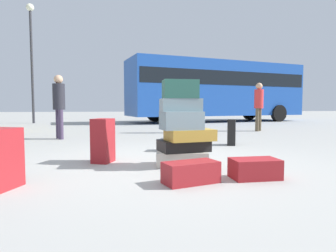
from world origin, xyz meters
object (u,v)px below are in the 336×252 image
at_px(person_bearded_onlooker, 259,103).
at_px(person_passerby_in_red, 59,101).
at_px(lamp_post, 31,45).
at_px(parked_bus, 217,88).
at_px(suitcase_tower, 183,130).
at_px(suitcase_maroon_white_trunk, 191,172).
at_px(suitcase_black_foreground_near, 232,132).
at_px(suitcase_maroon_left_side, 255,169).
at_px(suitcase_maroon_behind_tower, 103,141).
at_px(suitcase_charcoal_right_side, 178,145).
at_px(person_tourist_with_camera, 181,103).

distance_m(person_bearded_onlooker, person_passerby_in_red, 6.28).
bearing_deg(lamp_post, parked_bus, -0.30).
distance_m(suitcase_tower, suitcase_maroon_white_trunk, 0.99).
xyz_separation_m(suitcase_black_foreground_near, suitcase_maroon_left_side, (-0.82, -2.78, -0.16)).
relative_size(person_passerby_in_red, lamp_post, 0.28).
xyz_separation_m(suitcase_maroon_behind_tower, suitcase_black_foreground_near, (2.62, 1.51, -0.05)).
relative_size(suitcase_maroon_white_trunk, lamp_post, 0.10).
bearing_deg(lamp_post, suitcase_maroon_white_trunk, -67.20).
relative_size(suitcase_tower, lamp_post, 0.21).
height_order(suitcase_maroon_behind_tower, person_passerby_in_red, person_passerby_in_red).
distance_m(suitcase_maroon_behind_tower, suitcase_maroon_white_trunk, 1.70).
height_order(suitcase_maroon_white_trunk, lamp_post, lamp_post).
xyz_separation_m(person_bearded_onlooker, lamp_post, (-8.85, 5.98, 2.83)).
bearing_deg(suitcase_black_foreground_near, suitcase_maroon_left_side, -82.11).
xyz_separation_m(suitcase_maroon_left_side, person_bearded_onlooker, (3.03, 5.95, 0.85)).
bearing_deg(suitcase_black_foreground_near, suitcase_charcoal_right_side, -129.34).
height_order(suitcase_maroon_left_side, suitcase_charcoal_right_side, suitcase_maroon_left_side).
distance_m(suitcase_black_foreground_near, suitcase_maroon_white_trunk, 3.27).
distance_m(suitcase_maroon_left_side, lamp_post, 13.77).
relative_size(suitcase_maroon_white_trunk, suitcase_charcoal_right_side, 0.86).
xyz_separation_m(parked_bus, lamp_post, (-9.42, 0.05, 1.96)).
relative_size(suitcase_black_foreground_near, person_passerby_in_red, 0.34).
bearing_deg(suitcase_tower, person_bearded_onlooker, 54.09).
height_order(suitcase_tower, suitcase_maroon_white_trunk, suitcase_tower).
height_order(suitcase_charcoal_right_side, person_tourist_with_camera, person_tourist_with_camera).
height_order(suitcase_maroon_left_side, person_bearded_onlooker, person_bearded_onlooker).
xyz_separation_m(person_bearded_onlooker, person_passerby_in_red, (-6.12, -1.38, 0.00)).
height_order(suitcase_maroon_behind_tower, suitcase_charcoal_right_side, suitcase_maroon_behind_tower).
height_order(person_passerby_in_red, lamp_post, lamp_post).
bearing_deg(person_bearded_onlooker, suitcase_tower, 11.59).
bearing_deg(suitcase_maroon_left_side, person_tourist_with_camera, 86.24).
distance_m(person_bearded_onlooker, parked_bus, 6.02).
xyz_separation_m(suitcase_black_foreground_near, person_tourist_with_camera, (-0.50, 2.93, 0.67)).
height_order(suitcase_black_foreground_near, person_bearded_onlooker, person_bearded_onlooker).
bearing_deg(person_bearded_onlooker, suitcase_black_foreground_near, 12.62).
relative_size(person_bearded_onlooker, person_passerby_in_red, 0.99).
xyz_separation_m(suitcase_tower, suitcase_maroon_left_side, (0.68, -0.83, -0.39)).
xyz_separation_m(suitcase_maroon_behind_tower, person_bearded_onlooker, (4.83, 4.68, 0.63)).
relative_size(person_passerby_in_red, parked_bus, 0.16).
bearing_deg(suitcase_charcoal_right_side, suitcase_maroon_behind_tower, -127.27).
bearing_deg(person_passerby_in_red, suitcase_maroon_behind_tower, -6.83).
bearing_deg(suitcase_maroon_left_side, lamp_post, 115.50).
distance_m(suitcase_charcoal_right_side, person_bearded_onlooker, 5.26).
height_order(suitcase_maroon_white_trunk, person_bearded_onlooker, person_bearded_onlooker).
distance_m(suitcase_maroon_behind_tower, parked_bus, 12.00).
relative_size(suitcase_charcoal_right_side, person_tourist_with_camera, 0.44).
bearing_deg(lamp_post, suitcase_tower, -65.12).
bearing_deg(person_tourist_with_camera, suitcase_maroon_behind_tower, 3.95).
distance_m(suitcase_maroon_white_trunk, person_passerby_in_red, 5.26).
distance_m(suitcase_tower, suitcase_maroon_behind_tower, 1.22).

